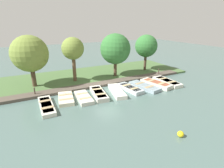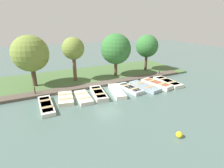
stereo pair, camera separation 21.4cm
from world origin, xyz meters
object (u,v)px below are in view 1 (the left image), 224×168
park_tree_center (115,49)px  rowboat_4 (117,91)px  mooring_post_far (159,72)px  park_tree_far_left (30,54)px  rowboat_0 (47,106)px  rowboat_1 (66,99)px  mooring_post_near (35,92)px  rowboat_7 (156,84)px  rowboat_2 (84,97)px  rowboat_8 (167,82)px  park_tree_right (146,46)px  buoy (181,134)px  rowboat_6 (144,86)px  park_tree_left (73,49)px  rowboat_5 (130,88)px  rowboat_3 (99,93)px

park_tree_center → rowboat_4: bearing=-26.2°
mooring_post_far → park_tree_far_left: size_ratio=0.17×
rowboat_0 → park_tree_center: size_ratio=0.68×
rowboat_1 → rowboat_0: bearing=-58.8°
rowboat_0 → mooring_post_near: mooring_post_near is taller
rowboat_1 → rowboat_7: 9.52m
rowboat_7 → rowboat_2: bearing=-104.5°
rowboat_2 → rowboat_8: size_ratio=0.82×
mooring_post_far → park_tree_right: (-2.55, -0.23, 2.94)m
buoy → rowboat_8: bearing=141.0°
rowboat_0 → rowboat_8: bearing=90.4°
rowboat_2 → park_tree_center: bearing=132.7°
rowboat_1 → park_tree_center: park_tree_center is taller
rowboat_2 → mooring_post_near: 4.56m
park_tree_center → rowboat_7: bearing=27.9°
mooring_post_far → rowboat_0: bearing=-78.8°
rowboat_0 → rowboat_2: rowboat_2 is taller
rowboat_6 → rowboat_1: bearing=-105.3°
mooring_post_far → park_tree_center: bearing=-110.7°
park_tree_center → park_tree_right: (-0.60, 4.94, -0.03)m
park_tree_far_left → park_tree_left: 4.20m
mooring_post_far → park_tree_right: bearing=-174.9°
rowboat_5 → rowboat_7: 3.23m
rowboat_4 → mooring_post_far: mooring_post_far is taller
park_tree_far_left → park_tree_right: bearing=90.3°
rowboat_2 → park_tree_right: 12.10m
rowboat_2 → rowboat_6: rowboat_6 is taller
rowboat_4 → park_tree_right: bearing=138.2°
rowboat_1 → park_tree_left: park_tree_left is taller
rowboat_2 → rowboat_8: 9.56m
rowboat_2 → buoy: bearing=27.5°
park_tree_far_left → mooring_post_far: bearing=80.2°
rowboat_6 → park_tree_center: (-4.71, -0.91, 3.25)m
rowboat_0 → rowboat_4: bearing=91.4°
mooring_post_far → park_tree_center: size_ratio=0.17×
mooring_post_far → park_tree_center: 6.27m
rowboat_2 → park_tree_far_left: (-5.03, -3.59, 3.34)m
rowboat_2 → rowboat_3: size_ratio=0.85×
rowboat_8 → park_tree_far_left: bearing=-110.6°
rowboat_1 → rowboat_8: (0.67, 11.02, 0.03)m
rowboat_5 → rowboat_1: bearing=-102.4°
rowboat_5 → mooring_post_near: size_ratio=3.48×
rowboat_2 → rowboat_4: 3.30m
park_tree_left → park_tree_right: bearing=91.7°
mooring_post_near → park_tree_left: 5.89m
rowboat_4 → rowboat_5: 1.51m
buoy → mooring_post_near: bearing=-145.0°
park_tree_center → park_tree_right: park_tree_center is taller
rowboat_2 → rowboat_4: (0.07, 3.30, 0.02)m
mooring_post_near → rowboat_7: bearing=76.9°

